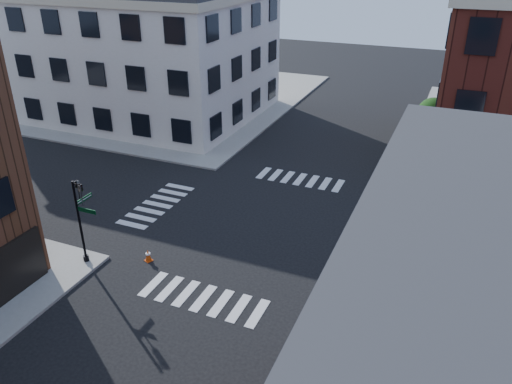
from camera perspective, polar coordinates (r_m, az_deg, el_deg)
The scene contains 7 objects.
ground at distance 28.65m, azimuth 0.62°, elevation -4.00°, with size 120.00×120.00×0.00m, color black.
sidewalk_nw at distance 55.25m, azimuth -11.54°, elevation 10.79°, with size 30.00×30.00×0.15m, color gray.
building_nw at distance 48.93m, azimuth -13.42°, elevation 15.16°, with size 22.00×16.00×11.00m, color silver.
tree_near at distance 34.80m, azimuth 18.81°, elevation 5.96°, with size 2.69×2.69×4.49m.
tree_far at distance 40.59m, azimuth 19.63°, elevation 8.25°, with size 2.43×2.43×4.07m.
signal_pole at distance 25.61m, azimuth -19.35°, elevation -2.28°, with size 1.29×1.24×4.60m.
traffic_cone at distance 26.18m, azimuth -12.23°, elevation -7.11°, with size 0.46×0.46×0.65m.
Camera 1 is at (9.33, -22.86, 14.54)m, focal length 35.00 mm.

